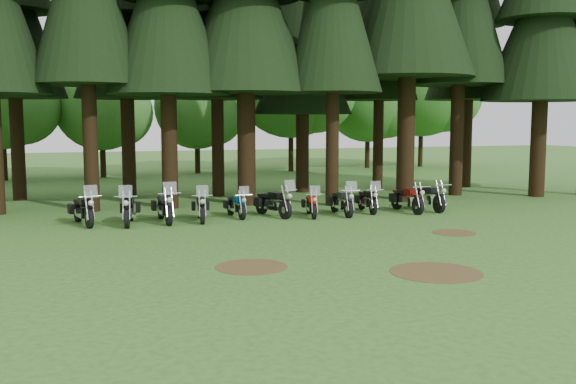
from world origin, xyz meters
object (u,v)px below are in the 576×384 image
object	(u,v)px
motorcycle_4	(236,206)
motorcycle_6	(311,205)
motorcycle_10	(427,198)
motorcycle_8	(367,201)
motorcycle_3	(201,208)
motorcycle_7	(342,203)
motorcycle_0	(83,211)
motorcycle_1	(129,210)
motorcycle_2	(165,208)
motorcycle_9	(407,200)
motorcycle_5	(273,204)

from	to	relation	value
motorcycle_4	motorcycle_6	bearing A→B (deg)	-18.97
motorcycle_10	motorcycle_8	bearing A→B (deg)	172.26
motorcycle_3	motorcycle_8	distance (m)	6.65
motorcycle_6	motorcycle_10	world-z (taller)	motorcycle_6
motorcycle_6	motorcycle_7	distance (m)	1.24
motorcycle_0	motorcycle_1	xyz separation A→B (m)	(1.50, -0.39, 0.00)
motorcycle_0	motorcycle_8	world-z (taller)	motorcycle_0
motorcycle_0	motorcycle_2	distance (m)	2.77
motorcycle_4	motorcycle_9	distance (m)	6.78
motorcycle_3	motorcycle_4	size ratio (longest dim) A/B	1.11
motorcycle_2	motorcycle_0	bearing A→B (deg)	173.06
motorcycle_7	motorcycle_2	bearing A→B (deg)	179.64
motorcycle_10	motorcycle_3	bearing A→B (deg)	177.67
motorcycle_1	motorcycle_7	distance (m)	7.91
motorcycle_0	motorcycle_9	world-z (taller)	motorcycle_0
motorcycle_5	motorcycle_9	bearing A→B (deg)	-21.90
motorcycle_2	motorcycle_3	xyz separation A→B (m)	(1.28, -0.16, -0.05)
motorcycle_3	motorcycle_9	bearing A→B (deg)	5.82
motorcycle_0	motorcycle_1	bearing A→B (deg)	-26.71
motorcycle_3	motorcycle_8	xyz separation A→B (m)	(6.65, 0.06, -0.02)
motorcycle_3	motorcycle_6	distance (m)	4.14
motorcycle_1	motorcycle_3	bearing A→B (deg)	8.42
motorcycle_4	motorcycle_1	bearing A→B (deg)	-177.98
motorcycle_3	motorcycle_5	world-z (taller)	motorcycle_5
motorcycle_2	motorcycle_6	xyz separation A→B (m)	(5.41, -0.48, -0.09)
motorcycle_3	motorcycle_4	distance (m)	1.48
motorcycle_6	motorcycle_4	bearing A→B (deg)	177.74
motorcycle_1	motorcycle_2	bearing A→B (deg)	14.50
motorcycle_4	motorcycle_8	world-z (taller)	motorcycle_8
motorcycle_5	motorcycle_7	xyz separation A→B (m)	(2.59, -0.48, -0.02)
motorcycle_8	motorcycle_9	world-z (taller)	motorcycle_8
motorcycle_7	motorcycle_9	distance (m)	2.77
motorcycle_0	motorcycle_2	world-z (taller)	motorcycle_2
motorcycle_1	motorcycle_4	xyz separation A→B (m)	(3.95, 0.37, -0.08)
motorcycle_6	motorcycle_9	distance (m)	4.02
motorcycle_1	motorcycle_5	bearing A→B (deg)	10.99
motorcycle_1	motorcycle_3	size ratio (longest dim) A/B	1.07
motorcycle_3	motorcycle_10	bearing A→B (deg)	7.16
motorcycle_10	motorcycle_7	bearing A→B (deg)	-179.83
motorcycle_2	motorcycle_10	distance (m)	10.46
motorcycle_4	motorcycle_10	size ratio (longest dim) A/B	0.85
motorcycle_1	motorcycle_9	distance (m)	10.69
motorcycle_7	motorcycle_10	bearing A→B (deg)	4.68
motorcycle_3	motorcycle_0	bearing A→B (deg)	-177.73
motorcycle_4	motorcycle_5	xyz separation A→B (m)	(1.37, -0.27, 0.07)
motorcycle_0	motorcycle_3	world-z (taller)	motorcycle_0
motorcycle_5	motorcycle_10	bearing A→B (deg)	-19.45
motorcycle_5	motorcycle_6	bearing A→B (deg)	-35.68
motorcycle_1	motorcycle_8	world-z (taller)	motorcycle_1
motorcycle_1	motorcycle_10	world-z (taller)	motorcycle_1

